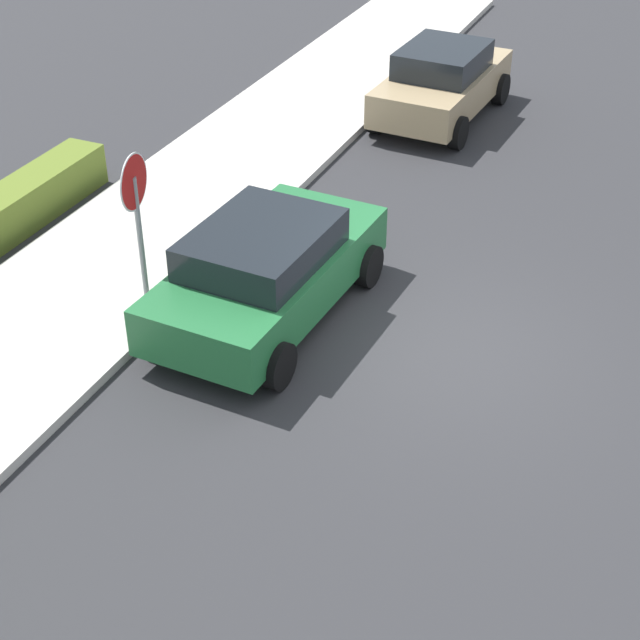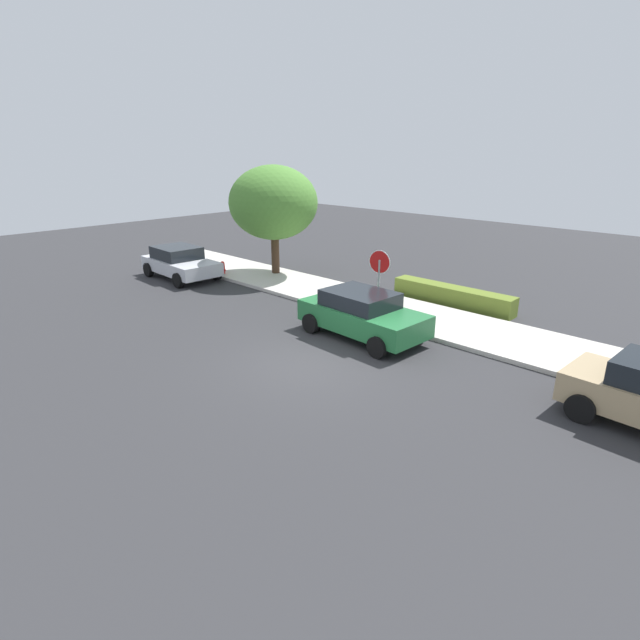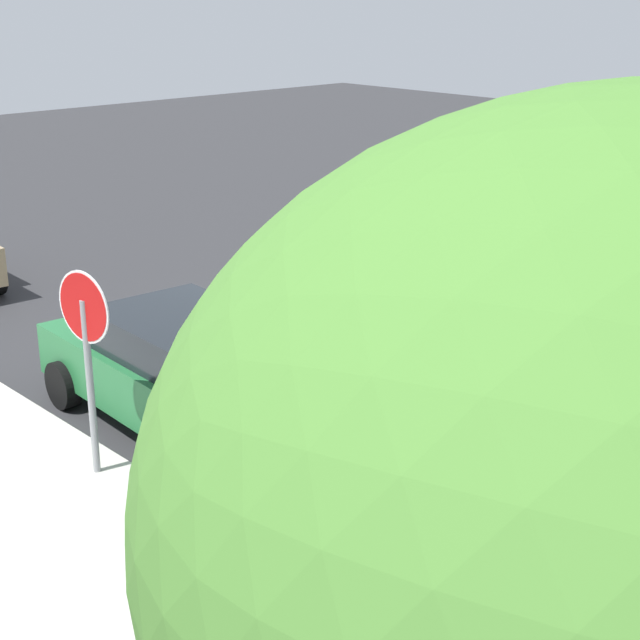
% 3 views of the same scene
% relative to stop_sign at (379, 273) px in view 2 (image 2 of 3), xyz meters
% --- Properties ---
extents(ground_plane, '(60.00, 60.00, 0.00)m').
position_rel_stop_sign_xyz_m(ground_plane, '(0.85, -4.11, -1.69)').
color(ground_plane, '#2D2D30').
extents(sidewalk_curb, '(32.00, 3.05, 0.14)m').
position_rel_stop_sign_xyz_m(sidewalk_curb, '(0.85, 1.14, -1.62)').
color(sidewalk_curb, beige).
rests_on(sidewalk_curb, ground_plane).
extents(stop_sign, '(0.79, 0.13, 2.46)m').
position_rel_stop_sign_xyz_m(stop_sign, '(0.00, 0.00, 0.00)').
color(stop_sign, gray).
rests_on(stop_sign, ground_plane).
extents(parked_car_green, '(4.18, 2.23, 1.47)m').
position_rel_stop_sign_xyz_m(parked_car_green, '(0.61, -1.61, -0.93)').
color(parked_car_green, '#236B38').
rests_on(parked_car_green, ground_plane).
extents(parked_car_silver, '(4.09, 2.24, 1.41)m').
position_rel_stop_sign_xyz_m(parked_car_silver, '(-10.16, -1.49, -0.96)').
color(parked_car_silver, silver).
rests_on(parked_car_silver, ground_plane).
extents(street_tree_near_corner, '(3.93, 3.93, 4.98)m').
position_rel_stop_sign_xyz_m(street_tree_near_corner, '(-7.22, 1.68, 1.65)').
color(street_tree_near_corner, '#422D1E').
rests_on(street_tree_near_corner, ground_plane).
extents(fire_hydrant, '(0.30, 0.22, 0.72)m').
position_rel_stop_sign_xyz_m(fire_hydrant, '(-8.97, -0.02, -1.33)').
color(fire_hydrant, red).
rests_on(fire_hydrant, ground_plane).
extents(front_yard_hedge, '(4.80, 0.72, 0.72)m').
position_rel_stop_sign_xyz_m(front_yard_hedge, '(0.97, 3.33, -1.33)').
color(front_yard_hedge, olive).
rests_on(front_yard_hedge, ground_plane).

